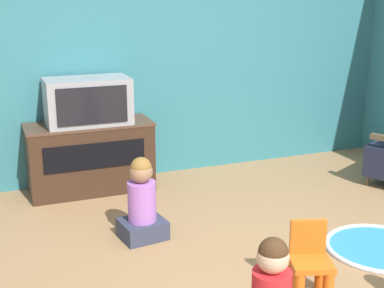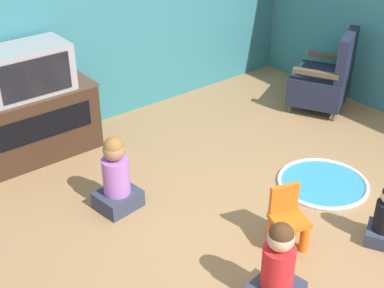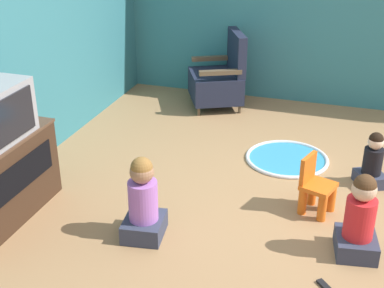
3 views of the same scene
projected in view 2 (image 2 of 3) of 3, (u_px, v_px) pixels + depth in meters
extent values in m
plane|color=#9E754C|center=(290.00, 228.00, 4.20)|extent=(30.00, 30.00, 0.00)
cube|color=#382316|center=(34.00, 124.00, 4.99)|extent=(1.16, 0.47, 0.67)
cube|color=#503626|center=(29.00, 93.00, 4.83)|extent=(1.18, 0.48, 0.02)
cube|color=black|center=(44.00, 126.00, 4.79)|extent=(0.92, 0.01, 0.24)
cube|color=#939399|center=(26.00, 70.00, 4.71)|extent=(0.77, 0.44, 0.43)
cube|color=black|center=(36.00, 78.00, 4.56)|extent=(0.63, 0.02, 0.33)
cylinder|color=brown|center=(302.00, 90.00, 6.35)|extent=(0.04, 0.04, 0.10)
cylinder|color=brown|center=(289.00, 108.00, 5.93)|extent=(0.04, 0.04, 0.10)
cylinder|color=brown|center=(344.00, 98.00, 6.17)|extent=(0.04, 0.04, 0.10)
cylinder|color=brown|center=(333.00, 117.00, 5.75)|extent=(0.04, 0.04, 0.10)
cube|color=#1E2338|center=(319.00, 86.00, 5.95)|extent=(0.82, 0.80, 0.31)
cube|color=#1E2338|center=(347.00, 55.00, 5.66)|extent=(0.59, 0.36, 0.48)
cube|color=brown|center=(328.00, 56.00, 6.04)|extent=(0.28, 0.47, 0.05)
cube|color=brown|center=(316.00, 73.00, 5.60)|extent=(0.28, 0.47, 0.05)
cylinder|color=orange|center=(283.00, 242.00, 3.85)|extent=(0.07, 0.07, 0.26)
cylinder|color=orange|center=(305.00, 237.00, 3.91)|extent=(0.07, 0.07, 0.26)
cylinder|color=orange|center=(272.00, 228.00, 3.99)|extent=(0.07, 0.07, 0.26)
cylinder|color=orange|center=(293.00, 223.00, 4.05)|extent=(0.07, 0.07, 0.26)
cube|color=orange|center=(289.00, 221.00, 3.90)|extent=(0.31, 0.31, 0.04)
cube|color=orange|center=(284.00, 198.00, 3.91)|extent=(0.23, 0.11, 0.23)
cylinder|color=teal|center=(323.00, 183.00, 4.72)|extent=(0.80, 0.80, 0.01)
torus|color=silver|center=(323.00, 183.00, 4.72)|extent=(0.81, 0.81, 0.04)
cube|color=#33384C|center=(381.00, 235.00, 4.04)|extent=(0.33, 0.32, 0.11)
cylinder|color=red|center=(278.00, 267.00, 3.39)|extent=(0.21, 0.21, 0.30)
sphere|color=#D8AD8C|center=(281.00, 238.00, 3.28)|extent=(0.17, 0.17, 0.17)
sphere|color=#472D19|center=(281.00, 235.00, 3.26)|extent=(0.16, 0.16, 0.16)
cube|color=#33384C|center=(118.00, 199.00, 4.40)|extent=(0.37, 0.34, 0.15)
cylinder|color=#A566BF|center=(116.00, 176.00, 4.29)|extent=(0.22, 0.22, 0.31)
sphere|color=#9E7051|center=(114.00, 150.00, 4.17)|extent=(0.18, 0.18, 0.18)
sphere|color=olive|center=(114.00, 147.00, 4.15)|extent=(0.16, 0.16, 0.16)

